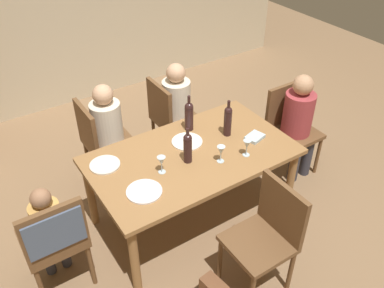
{
  "coord_description": "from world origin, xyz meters",
  "views": [
    {
      "loc": [
        -1.49,
        -2.26,
        2.81
      ],
      "look_at": [
        0.0,
        0.0,
        0.83
      ],
      "focal_mm": 38.38,
      "sensor_mm": 36.0,
      "label": 1
    }
  ],
  "objects_px": {
    "person_child_small": "(49,227)",
    "dinner_plate_guest_right": "(144,191)",
    "wine_glass_near_left": "(247,145)",
    "person_man_guest": "(179,104)",
    "wine_bottle_short_olive": "(189,115)",
    "person_woman_host": "(299,119)",
    "wine_bottle_dark_red": "(188,147)",
    "wine_glass_centre": "(221,151)",
    "wine_bottle_tall_green": "(228,120)",
    "dining_table": "(192,161)",
    "chair_left_end": "(54,237)",
    "chair_near": "(268,232)",
    "dinner_plate_host": "(105,165)",
    "chair_far_right": "(170,116)",
    "wine_glass_near_right": "(161,161)",
    "person_man_bearded": "(110,127)",
    "chair_far_left": "(100,139)",
    "dinner_plate_guest_left": "(187,142)",
    "chair_right_end": "(289,123)"
  },
  "relations": [
    {
      "from": "person_child_small",
      "to": "dinner_plate_guest_right",
      "type": "height_order",
      "value": "person_child_small"
    },
    {
      "from": "wine_glass_near_left",
      "to": "dinner_plate_guest_right",
      "type": "xyz_separation_m",
      "value": [
        -0.92,
        0.07,
        -0.1
      ]
    },
    {
      "from": "person_man_guest",
      "to": "wine_bottle_short_olive",
      "type": "distance_m",
      "value": 0.64
    },
    {
      "from": "person_woman_host",
      "to": "person_man_guest",
      "type": "xyz_separation_m",
      "value": [
        -0.82,
        0.9,
        -0.0
      ]
    },
    {
      "from": "wine_bottle_dark_red",
      "to": "wine_glass_centre",
      "type": "distance_m",
      "value": 0.27
    },
    {
      "from": "wine_bottle_tall_green",
      "to": "dining_table",
      "type": "bearing_deg",
      "value": -171.25
    },
    {
      "from": "dinner_plate_guest_right",
      "to": "chair_left_end",
      "type": "bearing_deg",
      "value": 173.91
    },
    {
      "from": "chair_near",
      "to": "wine_glass_centre",
      "type": "relative_size",
      "value": 6.17
    },
    {
      "from": "chair_near",
      "to": "dinner_plate_host",
      "type": "relative_size",
      "value": 3.74
    },
    {
      "from": "chair_far_right",
      "to": "wine_glass_near_right",
      "type": "bearing_deg",
      "value": -33.55
    },
    {
      "from": "person_man_bearded",
      "to": "dinner_plate_guest_right",
      "type": "xyz_separation_m",
      "value": [
        -0.19,
        -1.07,
        0.1
      ]
    },
    {
      "from": "wine_bottle_short_olive",
      "to": "wine_glass_near_left",
      "type": "height_order",
      "value": "wine_bottle_short_olive"
    },
    {
      "from": "chair_far_left",
      "to": "chair_far_right",
      "type": "xyz_separation_m",
      "value": [
        0.77,
        0.0,
        0.0
      ]
    },
    {
      "from": "person_child_small",
      "to": "dinner_plate_guest_left",
      "type": "xyz_separation_m",
      "value": [
        1.29,
        0.13,
        0.17
      ]
    },
    {
      "from": "person_man_bearded",
      "to": "wine_bottle_short_olive",
      "type": "xyz_separation_m",
      "value": [
        0.54,
        -0.55,
        0.24
      ]
    },
    {
      "from": "chair_right_end",
      "to": "person_woman_host",
      "type": "distance_m",
      "value": 0.16
    },
    {
      "from": "chair_far_left",
      "to": "person_child_small",
      "type": "height_order",
      "value": "person_child_small"
    },
    {
      "from": "wine_bottle_short_olive",
      "to": "wine_glass_near_left",
      "type": "distance_m",
      "value": 0.61
    },
    {
      "from": "dinner_plate_host",
      "to": "dinner_plate_guest_left",
      "type": "distance_m",
      "value": 0.73
    },
    {
      "from": "wine_glass_near_left",
      "to": "wine_glass_centre",
      "type": "bearing_deg",
      "value": 167.52
    },
    {
      "from": "chair_far_left",
      "to": "chair_far_right",
      "type": "relative_size",
      "value": 1.0
    },
    {
      "from": "wine_bottle_dark_red",
      "to": "dinner_plate_guest_right",
      "type": "relative_size",
      "value": 1.19
    },
    {
      "from": "chair_left_end",
      "to": "dinner_plate_guest_right",
      "type": "xyz_separation_m",
      "value": [
        0.68,
        -0.07,
        0.14
      ]
    },
    {
      "from": "wine_glass_near_right",
      "to": "dinner_plate_guest_right",
      "type": "relative_size",
      "value": 0.56
    },
    {
      "from": "person_man_guest",
      "to": "chair_far_left",
      "type": "bearing_deg",
      "value": -90.0
    },
    {
      "from": "wine_bottle_dark_red",
      "to": "dinner_plate_host",
      "type": "relative_size",
      "value": 1.3
    },
    {
      "from": "wine_glass_near_right",
      "to": "dining_table",
      "type": "bearing_deg",
      "value": 11.74
    },
    {
      "from": "chair_left_end",
      "to": "wine_bottle_tall_green",
      "type": "relative_size",
      "value": 2.67
    },
    {
      "from": "chair_near",
      "to": "wine_bottle_tall_green",
      "type": "xyz_separation_m",
      "value": [
        0.33,
        0.94,
        0.34
      ]
    },
    {
      "from": "chair_left_end",
      "to": "wine_bottle_dark_red",
      "type": "relative_size",
      "value": 2.89
    },
    {
      "from": "person_woman_host",
      "to": "wine_bottle_short_olive",
      "type": "bearing_deg",
      "value": -18.16
    },
    {
      "from": "chair_far_right",
      "to": "wine_bottle_tall_green",
      "type": "xyz_separation_m",
      "value": [
        0.12,
        -0.81,
        0.34
      ]
    },
    {
      "from": "person_man_guest",
      "to": "wine_bottle_short_olive",
      "type": "bearing_deg",
      "value": -22.65
    },
    {
      "from": "person_child_small",
      "to": "dinner_plate_guest_left",
      "type": "distance_m",
      "value": 1.31
    },
    {
      "from": "wine_bottle_short_olive",
      "to": "wine_bottle_dark_red",
      "type": "bearing_deg",
      "value": -124.26
    },
    {
      "from": "wine_bottle_short_olive",
      "to": "dinner_plate_host",
      "type": "bearing_deg",
      "value": -175.55
    },
    {
      "from": "chair_left_end",
      "to": "person_man_guest",
      "type": "distance_m",
      "value": 1.92
    },
    {
      "from": "person_woman_host",
      "to": "dinner_plate_guest_right",
      "type": "xyz_separation_m",
      "value": [
        -1.79,
        -0.17,
        0.09
      ]
    },
    {
      "from": "person_man_bearded",
      "to": "wine_bottle_short_olive",
      "type": "height_order",
      "value": "person_man_bearded"
    },
    {
      "from": "person_woman_host",
      "to": "dinner_plate_host",
      "type": "relative_size",
      "value": 4.5
    },
    {
      "from": "person_man_guest",
      "to": "dinner_plate_host",
      "type": "distance_m",
      "value": 1.25
    },
    {
      "from": "chair_near",
      "to": "dinner_plate_host",
      "type": "bearing_deg",
      "value": 33.86
    },
    {
      "from": "wine_bottle_short_olive",
      "to": "dinner_plate_guest_left",
      "type": "height_order",
      "value": "wine_bottle_short_olive"
    },
    {
      "from": "wine_glass_near_left",
      "to": "dining_table",
      "type": "bearing_deg",
      "value": 144.34
    },
    {
      "from": "person_child_small",
      "to": "dinner_plate_guest_right",
      "type": "xyz_separation_m",
      "value": [
        0.68,
        -0.22,
        0.17
      ]
    },
    {
      "from": "person_man_bearded",
      "to": "wine_glass_near_left",
      "type": "relative_size",
      "value": 7.31
    },
    {
      "from": "wine_bottle_dark_red",
      "to": "wine_glass_near_right",
      "type": "distance_m",
      "value": 0.25
    },
    {
      "from": "dining_table",
      "to": "chair_far_left",
      "type": "relative_size",
      "value": 1.86
    },
    {
      "from": "wine_glass_centre",
      "to": "dinner_plate_host",
      "type": "xyz_separation_m",
      "value": [
        -0.81,
        0.47,
        -0.1
      ]
    },
    {
      "from": "chair_far_left",
      "to": "wine_bottle_tall_green",
      "type": "height_order",
      "value": "wine_bottle_tall_green"
    }
  ]
}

